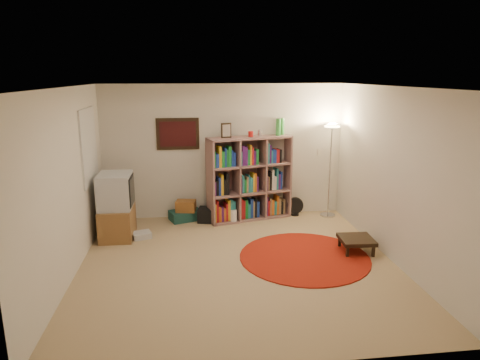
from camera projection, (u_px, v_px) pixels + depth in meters
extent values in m
cube|color=tan|center=(238.00, 265.00, 6.17)|extent=(4.50, 4.50, 0.02)
cube|color=white|center=(238.00, 86.00, 5.56)|extent=(4.50, 4.50, 0.02)
cube|color=beige|center=(224.00, 151.00, 8.04)|extent=(4.50, 0.02, 2.50)
cube|color=beige|center=(269.00, 242.00, 3.69)|extent=(4.50, 0.02, 2.50)
cube|color=beige|center=(67.00, 185.00, 5.59)|extent=(0.02, 4.50, 2.50)
cube|color=beige|center=(394.00, 175.00, 6.13)|extent=(0.02, 4.50, 2.50)
cube|color=black|center=(178.00, 134.00, 7.83)|extent=(0.78, 0.04, 0.58)
cube|color=#420D0F|center=(178.00, 134.00, 7.81)|extent=(0.66, 0.01, 0.46)
cube|color=white|center=(89.00, 146.00, 6.78)|extent=(0.03, 1.00, 1.20)
cube|color=beige|center=(319.00, 152.00, 8.25)|extent=(0.08, 0.01, 0.12)
cube|color=#855D59|center=(249.00, 217.00, 8.13)|extent=(1.62, 0.82, 0.03)
cube|color=#855D59|center=(250.00, 138.00, 7.77)|extent=(1.62, 0.82, 0.03)
cube|color=#855D59|center=(210.00, 182.00, 7.68)|extent=(0.15, 0.44, 1.56)
cube|color=#855D59|center=(286.00, 175.00, 8.23)|extent=(0.15, 0.44, 1.56)
cube|color=#855D59|center=(245.00, 176.00, 8.14)|extent=(1.51, 0.42, 1.56)
cube|color=#855D59|center=(236.00, 180.00, 7.86)|extent=(0.14, 0.42, 1.49)
cube|color=#855D59|center=(262.00, 177.00, 8.04)|extent=(0.14, 0.42, 1.49)
cube|color=#855D59|center=(249.00, 192.00, 8.01)|extent=(1.55, 0.79, 0.03)
cube|color=#855D59|center=(249.00, 165.00, 7.89)|extent=(1.55, 0.79, 0.03)
cube|color=gold|center=(214.00, 213.00, 7.79)|extent=(0.09, 0.18, 0.34)
cube|color=#AA181C|center=(216.00, 211.00, 7.80)|extent=(0.09, 0.18, 0.40)
cube|color=#C35D18|center=(219.00, 214.00, 7.83)|extent=(0.09, 0.18, 0.27)
cube|color=#471861|center=(221.00, 214.00, 7.85)|extent=(0.09, 0.18, 0.27)
cube|color=#C35D18|center=(224.00, 214.00, 7.87)|extent=(0.08, 0.18, 0.25)
cube|color=#AA181C|center=(226.00, 211.00, 7.87)|extent=(0.08, 0.18, 0.33)
cube|color=gold|center=(228.00, 210.00, 7.88)|extent=(0.09, 0.18, 0.39)
cube|color=teal|center=(230.00, 209.00, 7.90)|extent=(0.09, 0.18, 0.40)
cube|color=teal|center=(233.00, 210.00, 7.92)|extent=(0.09, 0.18, 0.36)
cube|color=#471861|center=(213.00, 188.00, 7.68)|extent=(0.09, 0.18, 0.25)
cube|color=black|center=(216.00, 187.00, 7.70)|extent=(0.09, 0.18, 0.28)
cube|color=navy|center=(219.00, 186.00, 7.71)|extent=(0.08, 0.18, 0.32)
cube|color=gold|center=(221.00, 184.00, 7.72)|extent=(0.09, 0.18, 0.37)
cube|color=black|center=(224.00, 186.00, 7.75)|extent=(0.09, 0.18, 0.29)
cube|color=black|center=(226.00, 184.00, 7.75)|extent=(0.09, 0.19, 0.39)
cube|color=#187A2E|center=(213.00, 159.00, 7.55)|extent=(0.09, 0.18, 0.31)
cube|color=navy|center=(216.00, 161.00, 7.58)|extent=(0.10, 0.19, 0.25)
cube|color=gold|center=(219.00, 157.00, 7.58)|extent=(0.09, 0.18, 0.39)
cube|color=#187A2E|center=(222.00, 159.00, 7.61)|extent=(0.10, 0.19, 0.29)
cube|color=navy|center=(224.00, 157.00, 7.62)|extent=(0.07, 0.18, 0.35)
cube|color=#187A2E|center=(226.00, 158.00, 7.64)|extent=(0.08, 0.18, 0.32)
cube|color=#187A2E|center=(228.00, 156.00, 7.65)|extent=(0.10, 0.19, 0.38)
cube|color=navy|center=(231.00, 158.00, 7.67)|extent=(0.07, 0.18, 0.31)
cube|color=navy|center=(233.00, 159.00, 7.69)|extent=(0.09, 0.18, 0.26)
cube|color=#AA181C|center=(240.00, 208.00, 7.97)|extent=(0.09, 0.18, 0.38)
cube|color=#AA181C|center=(243.00, 209.00, 7.99)|extent=(0.09, 0.18, 0.35)
cube|color=#187A2E|center=(245.00, 208.00, 8.01)|extent=(0.09, 0.18, 0.36)
cube|color=teal|center=(248.00, 210.00, 8.04)|extent=(0.09, 0.18, 0.27)
cube|color=navy|center=(250.00, 208.00, 8.05)|extent=(0.09, 0.18, 0.36)
cube|color=olive|center=(252.00, 208.00, 8.07)|extent=(0.07, 0.18, 0.32)
cube|color=black|center=(254.00, 207.00, 8.08)|extent=(0.08, 0.18, 0.36)
cube|color=navy|center=(256.00, 208.00, 8.10)|extent=(0.09, 0.18, 0.30)
cube|color=#471861|center=(240.00, 185.00, 7.86)|extent=(0.08, 0.18, 0.27)
cube|color=teal|center=(242.00, 184.00, 7.87)|extent=(0.08, 0.18, 0.33)
cube|color=#187A2E|center=(244.00, 185.00, 7.89)|extent=(0.08, 0.18, 0.25)
cube|color=olive|center=(246.00, 184.00, 7.90)|extent=(0.08, 0.18, 0.30)
cube|color=teal|center=(248.00, 183.00, 7.91)|extent=(0.07, 0.18, 0.32)
cube|color=teal|center=(250.00, 184.00, 7.93)|extent=(0.10, 0.19, 0.26)
cube|color=gold|center=(252.00, 182.00, 7.94)|extent=(0.07, 0.18, 0.35)
cube|color=#C35D18|center=(254.00, 182.00, 7.95)|extent=(0.08, 0.18, 0.34)
cube|color=#471861|center=(256.00, 183.00, 7.98)|extent=(0.08, 0.18, 0.28)
cube|color=teal|center=(240.00, 159.00, 7.74)|extent=(0.07, 0.18, 0.27)
cube|color=#471861|center=(242.00, 156.00, 7.74)|extent=(0.09, 0.18, 0.37)
cube|color=#471861|center=(245.00, 156.00, 7.76)|extent=(0.09, 0.19, 0.35)
cube|color=#187A2E|center=(247.00, 157.00, 7.79)|extent=(0.09, 0.18, 0.29)
cube|color=gold|center=(249.00, 155.00, 7.79)|extent=(0.07, 0.18, 0.38)
cube|color=#AA181C|center=(251.00, 156.00, 7.81)|extent=(0.08, 0.18, 0.34)
cube|color=#471861|center=(253.00, 157.00, 7.84)|extent=(0.08, 0.18, 0.27)
cube|color=#187A2E|center=(256.00, 157.00, 7.85)|extent=(0.09, 0.18, 0.29)
cube|color=#471861|center=(265.00, 205.00, 8.16)|extent=(0.08, 0.18, 0.38)
cube|color=#AA181C|center=(267.00, 207.00, 8.18)|extent=(0.08, 0.18, 0.29)
cube|color=olive|center=(269.00, 206.00, 8.19)|extent=(0.07, 0.18, 0.34)
cube|color=#C35D18|center=(271.00, 207.00, 8.21)|extent=(0.09, 0.18, 0.30)
cube|color=teal|center=(274.00, 207.00, 8.23)|extent=(0.09, 0.18, 0.26)
cube|color=#C35D18|center=(276.00, 204.00, 8.24)|extent=(0.08, 0.18, 0.37)
cube|color=olive|center=(278.00, 205.00, 8.26)|extent=(0.09, 0.18, 0.31)
cube|color=black|center=(280.00, 207.00, 8.29)|extent=(0.08, 0.18, 0.25)
cube|color=olive|center=(282.00, 206.00, 8.30)|extent=(0.08, 0.18, 0.29)
cube|color=#471861|center=(265.00, 183.00, 8.05)|extent=(0.08, 0.18, 0.25)
cube|color=olive|center=(267.00, 183.00, 8.06)|extent=(0.07, 0.18, 0.26)
cube|color=black|center=(269.00, 180.00, 8.06)|extent=(0.08, 0.18, 0.36)
cube|color=silver|center=(271.00, 179.00, 8.08)|extent=(0.09, 0.18, 0.38)
cube|color=silver|center=(273.00, 182.00, 8.11)|extent=(0.09, 0.18, 0.25)
cube|color=teal|center=(276.00, 178.00, 8.11)|extent=(0.08, 0.18, 0.40)
cube|color=#471861|center=(278.00, 181.00, 8.14)|extent=(0.08, 0.18, 0.29)
cube|color=navy|center=(279.00, 180.00, 8.15)|extent=(0.08, 0.18, 0.33)
cube|color=teal|center=(266.00, 153.00, 7.92)|extent=(0.10, 0.19, 0.39)
cube|color=#471861|center=(269.00, 154.00, 7.94)|extent=(0.08, 0.18, 0.36)
cube|color=teal|center=(270.00, 157.00, 7.96)|extent=(0.07, 0.18, 0.25)
cube|color=navy|center=(272.00, 156.00, 7.97)|extent=(0.08, 0.18, 0.27)
cube|color=navy|center=(274.00, 156.00, 7.99)|extent=(0.08, 0.18, 0.26)
cube|color=#AA181C|center=(276.00, 156.00, 8.00)|extent=(0.10, 0.19, 0.26)
cube|color=black|center=(279.00, 156.00, 8.02)|extent=(0.09, 0.18, 0.26)
cube|color=black|center=(226.00, 130.00, 7.59)|extent=(0.19, 0.07, 0.27)
cube|color=gray|center=(226.00, 131.00, 7.58)|extent=(0.14, 0.05, 0.21)
cylinder|color=#9E0F0E|center=(251.00, 134.00, 7.76)|extent=(0.11, 0.11, 0.10)
cylinder|color=silver|center=(260.00, 133.00, 7.82)|extent=(0.10, 0.10, 0.12)
cylinder|color=green|center=(278.00, 127.00, 7.89)|extent=(0.11, 0.11, 0.31)
cylinder|color=green|center=(282.00, 126.00, 8.00)|extent=(0.11, 0.11, 0.31)
cylinder|color=silver|center=(328.00, 215.00, 8.27)|extent=(0.29, 0.29, 0.03)
cylinder|color=silver|center=(330.00, 172.00, 8.06)|extent=(0.03, 0.03, 1.67)
cone|color=silver|center=(332.00, 127.00, 7.86)|extent=(0.35, 0.35, 0.13)
cylinder|color=#FFD88C|center=(332.00, 126.00, 7.86)|extent=(0.28, 0.28, 0.02)
cylinder|color=black|center=(295.00, 214.00, 8.31)|extent=(0.21, 0.21, 0.03)
cylinder|color=black|center=(295.00, 211.00, 8.29)|extent=(0.04, 0.04, 0.13)
cylinder|color=black|center=(295.00, 205.00, 8.24)|extent=(0.32, 0.15, 0.31)
cube|color=brown|center=(118.00, 222.00, 7.13)|extent=(0.53, 0.75, 0.52)
cube|color=#B8B8BD|center=(115.00, 191.00, 7.00)|extent=(0.53, 0.63, 0.57)
cube|color=black|center=(132.00, 190.00, 7.03)|extent=(0.02, 0.54, 0.48)
cube|color=black|center=(132.00, 190.00, 7.03)|extent=(0.02, 0.48, 0.42)
cube|color=#B8B8BD|center=(142.00, 235.00, 7.14)|extent=(0.36, 0.33, 0.10)
cube|color=#163D37|center=(186.00, 215.00, 8.02)|extent=(0.65, 0.54, 0.18)
cube|color=brown|center=(186.00, 206.00, 7.94)|extent=(0.39, 0.31, 0.20)
cube|color=black|center=(208.00, 215.00, 7.92)|extent=(0.43, 0.38, 0.26)
cylinder|color=white|center=(234.00, 216.00, 7.85)|extent=(0.15, 0.15, 0.25)
cylinder|color=maroon|center=(304.00, 257.00, 6.38)|extent=(1.94, 1.94, 0.02)
cube|color=black|center=(356.00, 240.00, 6.54)|extent=(0.52, 0.52, 0.06)
cube|color=black|center=(347.00, 252.00, 6.36)|extent=(0.04, 0.04, 0.18)
cube|color=black|center=(373.00, 251.00, 6.39)|extent=(0.04, 0.04, 0.18)
cube|color=black|center=(340.00, 242.00, 6.75)|extent=(0.04, 0.04, 0.18)
cube|color=black|center=(364.00, 241.00, 6.77)|extent=(0.04, 0.04, 0.18)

